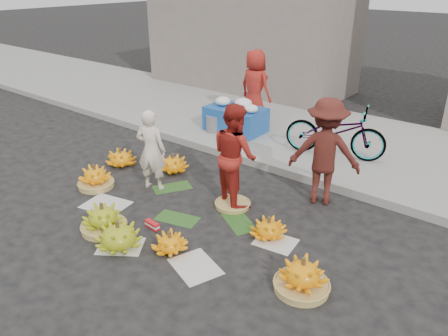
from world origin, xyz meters
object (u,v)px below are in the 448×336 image
Objects in this scene: banana_bunch_4 at (302,276)px; bicycle at (335,131)px; flower_table at (236,117)px; banana_bunch_0 at (95,178)px; vendor_cream at (151,150)px.

banana_bunch_4 is 0.34× the size of bicycle.
banana_bunch_4 is 0.49× the size of flower_table.
flower_table reaches higher than banana_bunch_0.
bicycle is (2.69, 3.60, 0.45)m from banana_bunch_0.
flower_table is at bearing 76.10° from bicycle.
banana_bunch_0 is at bearing 178.02° from banana_bunch_4.
vendor_cream is 1.06× the size of flower_table.
vendor_cream is at bearing 37.00° from banana_bunch_0.
banana_bunch_0 is 0.50× the size of flower_table.
banana_bunch_0 is 3.60m from flower_table.
banana_bunch_4 is 5.31m from flower_table.
vendor_cream is at bearing 167.29° from banana_bunch_4.
vendor_cream is (-3.31, 0.75, 0.51)m from banana_bunch_4.
flower_table is 2.37m from bicycle.
vendor_cream is 0.73× the size of bicycle.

